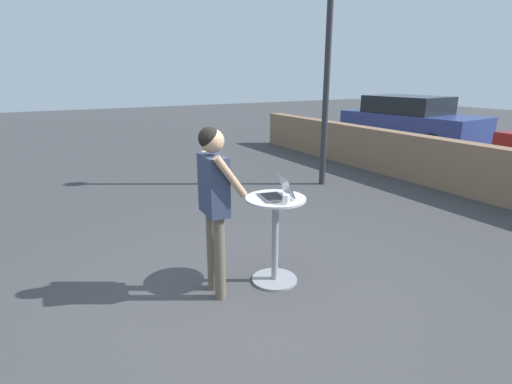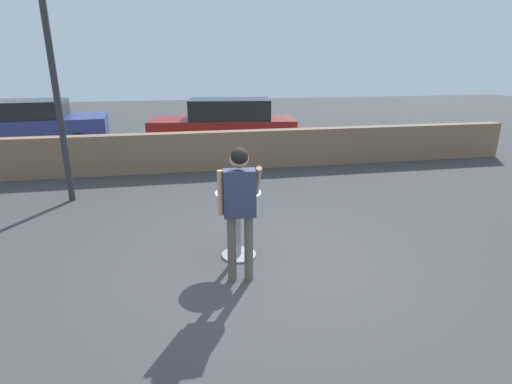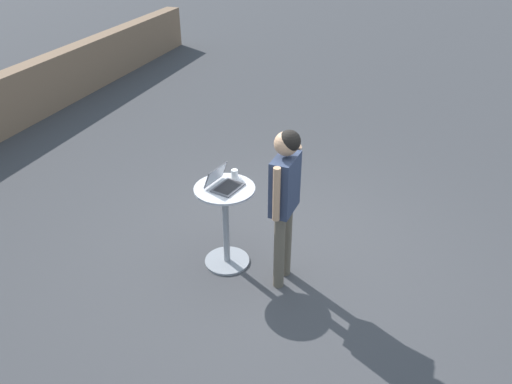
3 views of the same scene
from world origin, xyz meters
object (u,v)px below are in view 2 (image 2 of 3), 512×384
object	(u,v)px
laptop	(239,189)
coffee_mug	(255,189)
parked_car_near_street	(34,125)
parked_car_further_down	(225,124)
cafe_table	(238,219)
street_lamp	(49,48)
standing_person	(240,199)

from	to	relation	value
laptop	coffee_mug	world-z (taller)	laptop
parked_car_near_street	parked_car_further_down	xyz separation A→B (m)	(5.75, -0.92, 0.00)
laptop	parked_car_further_down	size ratio (longest dim) A/B	0.08
cafe_table	coffee_mug	xyz separation A→B (m)	(0.23, -0.02, 0.44)
cafe_table	parked_car_near_street	xyz separation A→B (m)	(-5.07, 8.15, 0.23)
laptop	street_lamp	distance (m)	4.58
cafe_table	standing_person	distance (m)	0.85
cafe_table	standing_person	world-z (taller)	standing_person
laptop	standing_person	world-z (taller)	standing_person
coffee_mug	parked_car_near_street	xyz separation A→B (m)	(-5.29, 8.17, -0.21)
parked_car_further_down	cafe_table	bearing A→B (deg)	-95.37
coffee_mug	street_lamp	xyz separation A→B (m)	(-3.14, 3.03, 1.88)
cafe_table	coffee_mug	world-z (taller)	coffee_mug
street_lamp	laptop	bearing A→B (deg)	-45.66
cafe_table	parked_car_near_street	distance (m)	9.60
cafe_table	coffee_mug	bearing A→B (deg)	-5.97
coffee_mug	standing_person	size ratio (longest dim) A/B	0.06
standing_person	parked_car_further_down	bearing A→B (deg)	84.50
laptop	parked_car_near_street	bearing A→B (deg)	121.98
standing_person	street_lamp	distance (m)	4.96
parked_car_further_down	street_lamp	size ratio (longest dim) A/B	1.02
standing_person	parked_car_near_street	world-z (taller)	standing_person
cafe_table	parked_car_further_down	bearing A→B (deg)	84.63
cafe_table	coffee_mug	size ratio (longest dim) A/B	8.99
standing_person	parked_car_further_down	size ratio (longest dim) A/B	0.37
cafe_table	parked_car_further_down	size ratio (longest dim) A/B	0.21
laptop	standing_person	distance (m)	0.68
standing_person	parked_car_near_street	bearing A→B (deg)	119.54
street_lamp	standing_person	bearing A→B (deg)	-52.26
laptop	standing_person	xyz separation A→B (m)	(-0.09, -0.67, 0.09)
laptop	parked_car_near_street	distance (m)	9.59
laptop	parked_car_further_down	world-z (taller)	parked_car_further_down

